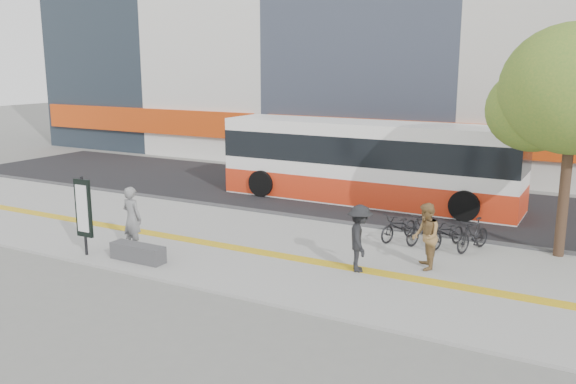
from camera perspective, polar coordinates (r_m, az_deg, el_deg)
The scene contains 13 objects.
ground at distance 16.09m, azimuth -4.13°, elevation -6.99°, with size 120.00×120.00×0.00m, color gray.
sidewalk at distance 17.29m, azimuth -1.42°, elevation -5.46°, with size 40.00×7.00×0.08m, color gray.
tactile_strip at distance 16.87m, azimuth -2.28°, elevation -5.76°, with size 40.00×0.45×0.01m, color gold.
street at distance 23.85m, azimuth 7.69°, elevation -0.67°, with size 40.00×8.00×0.06m, color black.
curb at distance 20.26m, azimuth 3.57°, elevation -2.75°, with size 40.00×0.25×0.14m, color #3D3E40.
bench at distance 16.64m, azimuth -14.00°, elevation -5.58°, with size 1.60×0.45×0.45m, color #3D3E40.
signboard at distance 17.26m, azimuth -18.78°, elevation -1.57°, with size 0.55×0.10×2.20m.
street_tree at distance 17.61m, azimuth 25.39°, elevation 8.54°, with size 4.40×3.80×6.31m.
bus at distance 23.09m, azimuth 7.49°, elevation 2.60°, with size 11.38×2.70×3.03m.
bicycle_row at distance 17.94m, azimuth 13.63°, elevation -3.56°, with size 3.14×1.68×0.93m.
seated_woman at distance 17.46m, azimuth -14.53°, elevation -2.44°, with size 0.66×0.44×1.82m, color black.
pedestrian_tan at distance 15.76m, azimuth 12.89°, elevation -4.11°, with size 0.83×0.65×1.72m, color olive.
pedestrian_dark at distance 15.31m, azimuth 6.79°, elevation -4.37°, with size 1.11×0.64×1.71m, color black.
Camera 1 is at (8.32, -12.73, 5.25)m, focal length 37.61 mm.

